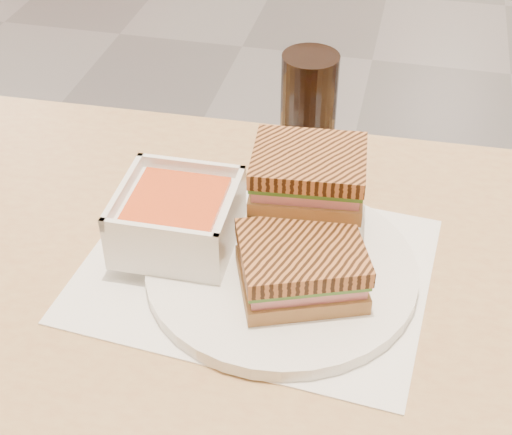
% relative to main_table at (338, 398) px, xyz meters
% --- Properties ---
extents(main_table, '(1.22, 0.73, 0.75)m').
position_rel_main_table_xyz_m(main_table, '(0.00, 0.00, 0.00)').
color(main_table, tan).
rests_on(main_table, ground).
extents(tray_liner, '(0.38, 0.31, 0.00)m').
position_rel_main_table_xyz_m(tray_liner, '(-0.10, 0.06, 0.11)').
color(tray_liner, white).
rests_on(tray_liner, main_table).
extents(plate, '(0.28, 0.28, 0.02)m').
position_rel_main_table_xyz_m(plate, '(-0.08, 0.05, 0.12)').
color(plate, white).
rests_on(plate, tray_liner).
extents(soup_bowl, '(0.12, 0.12, 0.06)m').
position_rel_main_table_xyz_m(soup_bowl, '(-0.19, 0.07, 0.16)').
color(soup_bowl, white).
rests_on(soup_bowl, plate).
extents(panini_lower, '(0.15, 0.13, 0.05)m').
position_rel_main_table_xyz_m(panini_lower, '(-0.05, 0.03, 0.16)').
color(panini_lower, '#A26B3A').
rests_on(panini_lower, plate).
extents(panini_upper, '(0.12, 0.11, 0.05)m').
position_rel_main_table_xyz_m(panini_upper, '(-0.06, 0.11, 0.21)').
color(panini_upper, '#A26B3A').
rests_on(panini_upper, panini_lower).
extents(cola_glass, '(0.07, 0.07, 0.15)m').
position_rel_main_table_xyz_m(cola_glass, '(-0.09, 0.27, 0.19)').
color(cola_glass, black).
rests_on(cola_glass, main_table).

